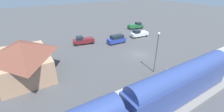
# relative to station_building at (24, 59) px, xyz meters

# --- Properties ---
(ground_plane) EXTENTS (200.00, 200.00, 0.00)m
(ground_plane) POSITION_rel_station_building_xyz_m (-4.00, -22.00, -3.12)
(ground_plane) COLOR #4C4C4F
(railway_track) EXTENTS (4.80, 70.00, 0.30)m
(railway_track) POSITION_rel_station_building_xyz_m (-18.00, -22.00, -3.02)
(railway_track) COLOR gray
(railway_track) RESTS_ON ground
(platform) EXTENTS (3.20, 46.00, 0.30)m
(platform) POSITION_rel_station_building_xyz_m (-14.00, -22.00, -2.97)
(platform) COLOR #A8A399
(platform) RESTS_ON ground
(station_building) EXTENTS (12.00, 8.38, 6.00)m
(station_building) POSITION_rel_station_building_xyz_m (0.00, 0.00, 0.00)
(station_building) COLOR tan
(station_building) RESTS_ON ground
(pedestrian_on_platform) EXTENTS (0.36, 0.36, 1.71)m
(pedestrian_on_platform) POSITION_rel_station_building_xyz_m (-13.77, -19.28, -1.84)
(pedestrian_on_platform) COLOR brown
(pedestrian_on_platform) RESTS_ON platform
(pickup_maroon) EXTENTS (3.04, 5.69, 2.14)m
(pickup_maroon) POSITION_rel_station_building_xyz_m (8.64, -14.04, -2.09)
(pickup_maroon) COLOR maroon
(pickup_maroon) RESTS_ON ground
(pickup_green) EXTENTS (3.03, 5.69, 2.14)m
(pickup_green) POSITION_rel_station_building_xyz_m (12.92, -35.59, -2.09)
(pickup_green) COLOR #236638
(pickup_green) RESTS_ON ground
(pickup_white) EXTENTS (2.53, 5.58, 2.14)m
(pickup_white) POSITION_rel_station_building_xyz_m (5.36, -30.38, -2.09)
(pickup_white) COLOR white
(pickup_white) RESTS_ON ground
(suv_blue) EXTENTS (2.17, 4.98, 2.22)m
(suv_blue) POSITION_rel_station_building_xyz_m (4.44, -21.75, -1.97)
(suv_blue) COLOR #283D9E
(suv_blue) RESTS_ON ground
(light_pole_near_platform) EXTENTS (0.44, 0.44, 7.39)m
(light_pole_near_platform) POSITION_rel_station_building_xyz_m (-11.20, -19.35, 1.56)
(light_pole_near_platform) COLOR #515156
(light_pole_near_platform) RESTS_ON ground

